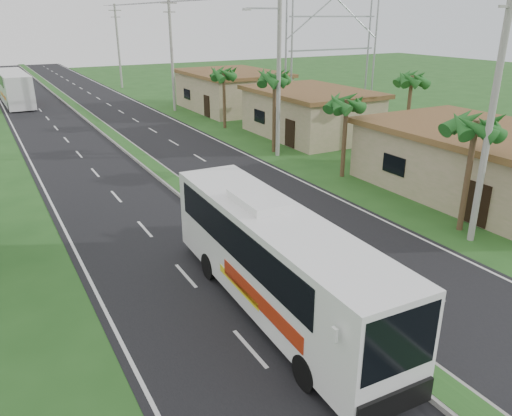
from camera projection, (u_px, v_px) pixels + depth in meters
ground at (345, 316)px, 16.14m from camera, size 180.00×180.00×0.00m
road_asphalt at (150, 165)px, 32.41m from camera, size 14.00×160.00×0.02m
median_strip at (150, 164)px, 32.38m from camera, size 1.20×160.00×0.18m
lane_edge_left at (40, 181)px, 29.36m from camera, size 0.12×160.00×0.01m
lane_edge_right at (241, 152)px, 35.47m from camera, size 0.12×160.00×0.01m
shop_near at (482, 161)px, 26.77m from camera, size 8.60×12.60×3.52m
shop_mid at (310, 113)px, 39.76m from camera, size 7.60×10.60×3.67m
shop_far at (232, 90)px, 51.12m from camera, size 8.60×11.60×3.82m
palm_verge_a at (476, 126)px, 20.98m from camera, size 2.40×2.40×5.45m
palm_verge_b at (347, 104)px, 28.62m from camera, size 2.40×2.40×5.05m
palm_verge_c at (275, 78)px, 33.77m from camera, size 2.40×2.40×5.85m
palm_verge_d at (224, 74)px, 41.52m from camera, size 2.40×2.40×5.25m
palm_behind_shop at (412, 80)px, 34.55m from camera, size 2.40×2.40×5.65m
utility_pole_a at (493, 109)px, 19.60m from camera, size 1.60×0.28×11.00m
utility_pole_b at (279, 62)px, 32.39m from camera, size 3.20×0.28×12.00m
utility_pole_c at (172, 53)px, 48.89m from camera, size 1.60×0.28×11.00m
utility_pole_d at (118, 45)px, 65.25m from camera, size 1.60×0.28×10.50m
billboard_lattice at (333, 41)px, 48.12m from camera, size 10.18×1.18×12.07m
coach_bus_main at (275, 255)px, 15.79m from camera, size 2.76×11.37×3.65m
coach_bus_far at (14, 86)px, 53.98m from camera, size 2.77×11.80×3.42m
motorcyclist at (316, 265)px, 17.56m from camera, size 1.67×1.03×2.33m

